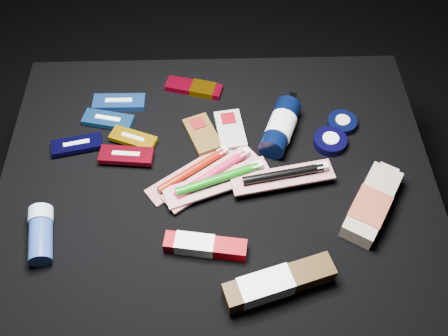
{
  "coord_description": "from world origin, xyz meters",
  "views": [
    {
      "loc": [
        -0.0,
        -0.64,
        1.33
      ],
      "look_at": [
        0.01,
        0.01,
        0.42
      ],
      "focal_mm": 40.0,
      "sensor_mm": 36.0,
      "label": 1
    }
  ],
  "objects_px": {
    "toothpaste_carton_red": "(202,246)",
    "deodorant_stick": "(41,234)",
    "bodywash_bottle": "(371,205)",
    "lotion_bottle": "(281,127)"
  },
  "relations": [
    {
      "from": "bodywash_bottle",
      "to": "toothpaste_carton_red",
      "type": "height_order",
      "value": "bodywash_bottle"
    },
    {
      "from": "bodywash_bottle",
      "to": "toothpaste_carton_red",
      "type": "relative_size",
      "value": 1.17
    },
    {
      "from": "lotion_bottle",
      "to": "deodorant_stick",
      "type": "height_order",
      "value": "lotion_bottle"
    },
    {
      "from": "bodywash_bottle",
      "to": "deodorant_stick",
      "type": "relative_size",
      "value": 1.57
    },
    {
      "from": "lotion_bottle",
      "to": "bodywash_bottle",
      "type": "bearing_deg",
      "value": -29.17
    },
    {
      "from": "bodywash_bottle",
      "to": "deodorant_stick",
      "type": "distance_m",
      "value": 0.69
    },
    {
      "from": "toothpaste_carton_red",
      "to": "deodorant_stick",
      "type": "bearing_deg",
      "value": -176.67
    },
    {
      "from": "toothpaste_carton_red",
      "to": "bodywash_bottle",
      "type": "bearing_deg",
      "value": 21.74
    },
    {
      "from": "deodorant_stick",
      "to": "toothpaste_carton_red",
      "type": "relative_size",
      "value": 0.75
    },
    {
      "from": "deodorant_stick",
      "to": "toothpaste_carton_red",
      "type": "xyz_separation_m",
      "value": [
        0.33,
        -0.03,
        -0.01
      ]
    }
  ]
}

